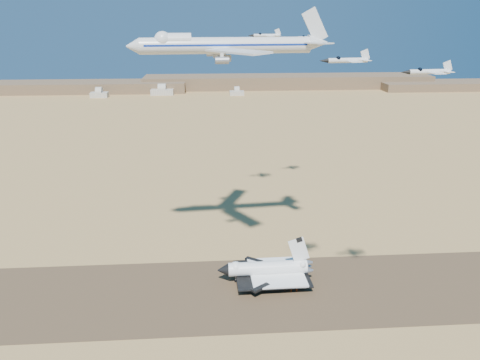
{
  "coord_description": "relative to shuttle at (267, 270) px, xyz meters",
  "views": [
    {
      "loc": [
        -0.51,
        -153.47,
        99.2
      ],
      "look_at": [
        11.01,
        8.0,
        42.65
      ],
      "focal_mm": 35.0,
      "sensor_mm": 36.0,
      "label": 1
    }
  ],
  "objects": [
    {
      "name": "chase_jet_b",
      "position": [
        34.31,
        -43.84,
        81.1
      ],
      "size": [
        13.9,
        7.54,
        3.46
      ],
      "rotation": [
        0.0,
        0.0,
        0.08
      ],
      "color": "silver"
    },
    {
      "name": "crew_a",
      "position": [
        8.38,
        -8.75,
        -4.11
      ],
      "size": [
        0.45,
        0.65,
        1.7
      ],
      "primitive_type": "imported",
      "rotation": [
        0.0,
        0.0,
        1.63
      ],
      "color": "#C74D0B",
      "rests_on": "runway"
    },
    {
      "name": "chase_jet_a",
      "position": [
        14.5,
        -38.55,
        83.59
      ],
      "size": [
        13.89,
        7.7,
        3.47
      ],
      "rotation": [
        0.0,
        0.0,
        0.14
      ],
      "color": "silver"
    },
    {
      "name": "ridgeline",
      "position": [
        43.74,
        519.62,
        2.61
      ],
      "size": [
        960.0,
        90.0,
        18.0
      ],
      "color": "olive",
      "rests_on": "ground"
    },
    {
      "name": "runway",
      "position": [
        -21.58,
        -7.69,
        -4.99
      ],
      "size": [
        600.0,
        50.0,
        0.06
      ],
      "primitive_type": "cube",
      "color": "brown",
      "rests_on": "ground"
    },
    {
      "name": "carrier_747",
      "position": [
        -16.75,
        10.75,
        84.67
      ],
      "size": [
        72.26,
        55.8,
        17.99
      ],
      "rotation": [
        0.0,
        0.0,
        0.08
      ],
      "color": "silver"
    },
    {
      "name": "chase_jet_d",
      "position": [
        28.97,
        78.9,
        84.54
      ],
      "size": [
        13.75,
        7.93,
        3.49
      ],
      "rotation": [
        0.0,
        0.0,
        0.25
      ],
      "color": "silver"
    },
    {
      "name": "hangars",
      "position": [
        -85.58,
        470.74,
        -0.19
      ],
      "size": [
        200.5,
        29.5,
        30.0
      ],
      "color": "beige",
      "rests_on": "ground"
    },
    {
      "name": "shuttle",
      "position": [
        0.0,
        0.0,
        0.0
      ],
      "size": [
        37.83,
        23.51,
        18.67
      ],
      "rotation": [
        0.0,
        0.0,
        0.02
      ],
      "color": "white",
      "rests_on": "runway"
    },
    {
      "name": "chase_jet_c",
      "position": [
        5.82,
        62.72,
        86.19
      ],
      "size": [
        15.53,
        8.52,
        3.87
      ],
      "rotation": [
        0.0,
        0.0,
        0.11
      ],
      "color": "silver"
    },
    {
      "name": "crew_b",
      "position": [
        6.17,
        -7.57,
        -4.15
      ],
      "size": [
        0.69,
        0.89,
        1.61
      ],
      "primitive_type": "imported",
      "rotation": [
        0.0,
        0.0,
        1.92
      ],
      "color": "#C74D0B",
      "rests_on": "runway"
    },
    {
      "name": "crew_c",
      "position": [
        10.49,
        -8.93,
        -4.06
      ],
      "size": [
        1.17,
        1.05,
        1.79
      ],
      "primitive_type": "imported",
      "rotation": [
        0.0,
        0.0,
        2.52
      ],
      "color": "#C74D0B",
      "rests_on": "runway"
    },
    {
      "name": "ground",
      "position": [
        -21.58,
        -7.69,
        -5.02
      ],
      "size": [
        1200.0,
        1200.0,
        0.0
      ],
      "primitive_type": "plane",
      "color": "tan",
      "rests_on": "ground"
    }
  ]
}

